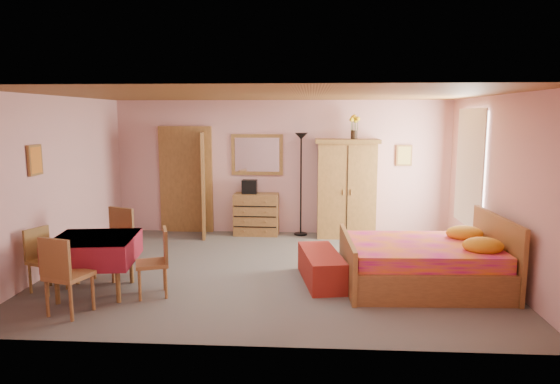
# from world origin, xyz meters

# --- Properties ---
(floor) EXTENTS (6.50, 6.50, 0.00)m
(floor) POSITION_xyz_m (0.00, 0.00, 0.00)
(floor) COLOR #615C56
(floor) RESTS_ON ground
(ceiling) EXTENTS (6.50, 6.50, 0.00)m
(ceiling) POSITION_xyz_m (0.00, 0.00, 2.60)
(ceiling) COLOR brown
(ceiling) RESTS_ON wall_back
(wall_back) EXTENTS (6.50, 0.10, 2.60)m
(wall_back) POSITION_xyz_m (0.00, 2.50, 1.30)
(wall_back) COLOR #D69B9B
(wall_back) RESTS_ON floor
(wall_front) EXTENTS (6.50, 0.10, 2.60)m
(wall_front) POSITION_xyz_m (0.00, -2.50, 1.30)
(wall_front) COLOR #D69B9B
(wall_front) RESTS_ON floor
(wall_left) EXTENTS (0.10, 5.00, 2.60)m
(wall_left) POSITION_xyz_m (-3.25, 0.00, 1.30)
(wall_left) COLOR #D69B9B
(wall_left) RESTS_ON floor
(wall_right) EXTENTS (0.10, 5.00, 2.60)m
(wall_right) POSITION_xyz_m (3.25, 0.00, 1.30)
(wall_right) COLOR #D69B9B
(wall_right) RESTS_ON floor
(doorway) EXTENTS (1.06, 0.12, 2.15)m
(doorway) POSITION_xyz_m (-1.90, 2.47, 1.02)
(doorway) COLOR #9E6B35
(doorway) RESTS_ON floor
(window) EXTENTS (0.08, 1.40, 1.95)m
(window) POSITION_xyz_m (3.21, 1.20, 1.45)
(window) COLOR white
(window) RESTS_ON wall_right
(picture_left) EXTENTS (0.04, 0.32, 0.42)m
(picture_left) POSITION_xyz_m (-3.22, -0.60, 1.70)
(picture_left) COLOR orange
(picture_left) RESTS_ON wall_left
(picture_back) EXTENTS (0.30, 0.04, 0.40)m
(picture_back) POSITION_xyz_m (2.35, 2.47, 1.55)
(picture_back) COLOR #D8BF59
(picture_back) RESTS_ON wall_back
(chest_of_drawers) EXTENTS (0.86, 0.45, 0.81)m
(chest_of_drawers) POSITION_xyz_m (-0.48, 2.27, 0.40)
(chest_of_drawers) COLOR olive
(chest_of_drawers) RESTS_ON floor
(wall_mirror) EXTENTS (1.01, 0.06, 0.80)m
(wall_mirror) POSITION_xyz_m (-0.48, 2.48, 1.55)
(wall_mirror) COLOR silver
(wall_mirror) RESTS_ON wall_back
(stereo) EXTENTS (0.29, 0.21, 0.27)m
(stereo) POSITION_xyz_m (-0.62, 2.29, 0.94)
(stereo) COLOR black
(stereo) RESTS_ON chest_of_drawers
(floor_lamp) EXTENTS (0.33, 0.33, 1.98)m
(floor_lamp) POSITION_xyz_m (0.38, 2.30, 0.99)
(floor_lamp) COLOR black
(floor_lamp) RESTS_ON floor
(wardrobe) EXTENTS (1.19, 0.62, 1.87)m
(wardrobe) POSITION_xyz_m (1.24, 2.22, 0.93)
(wardrobe) COLOR #A67638
(wardrobe) RESTS_ON floor
(sunflower_vase) EXTENTS (0.19, 0.19, 0.45)m
(sunflower_vase) POSITION_xyz_m (1.37, 2.22, 2.10)
(sunflower_vase) COLOR yellow
(sunflower_vase) RESTS_ON wardrobe
(bed) EXTENTS (2.18, 1.75, 0.98)m
(bed) POSITION_xyz_m (2.08, -0.54, 0.49)
(bed) COLOR #C21281
(bed) RESTS_ON floor
(bench) EXTENTS (0.68, 1.33, 0.42)m
(bench) POSITION_xyz_m (0.72, -0.46, 0.21)
(bench) COLOR maroon
(bench) RESTS_ON floor
(dining_table) EXTENTS (1.15, 1.15, 0.75)m
(dining_table) POSITION_xyz_m (-2.22, -1.09, 0.37)
(dining_table) COLOR maroon
(dining_table) RESTS_ON floor
(chair_south) EXTENTS (0.54, 0.54, 0.95)m
(chair_south) POSITION_xyz_m (-2.23, -1.79, 0.47)
(chair_south) COLOR #A16636
(chair_south) RESTS_ON floor
(chair_north) EXTENTS (0.59, 0.59, 0.99)m
(chair_north) POSITION_xyz_m (-2.26, -0.45, 0.49)
(chair_north) COLOR #9E6635
(chair_north) RESTS_ON floor
(chair_west) EXTENTS (0.49, 0.49, 0.84)m
(chair_west) POSITION_xyz_m (-2.88, -1.07, 0.42)
(chair_west) COLOR #A47537
(chair_west) RESTS_ON floor
(chair_east) EXTENTS (0.51, 0.51, 0.87)m
(chair_east) POSITION_xyz_m (-1.46, -1.14, 0.44)
(chair_east) COLOR #A36837
(chair_east) RESTS_ON floor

